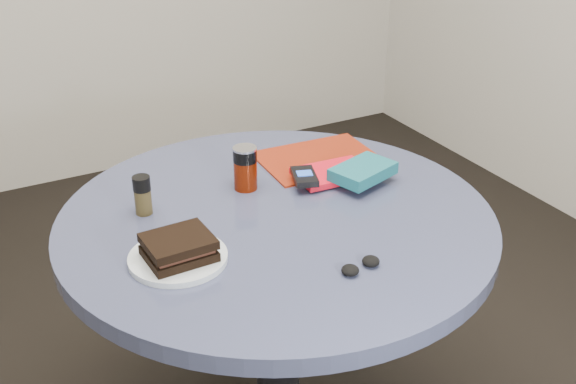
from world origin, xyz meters
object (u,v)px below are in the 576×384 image
sandwich (179,247)px  headphones (361,266)px  table (277,274)px  red_book (332,173)px  novel (363,171)px  plate (178,258)px  soda_can (245,168)px  pepper_grinder (143,195)px  magazine (318,159)px  mp3_player (304,176)px

sandwich → headphones: bearing=-32.5°
table → red_book: red_book is taller
table → novel: novel is taller
plate → soda_can: bearing=41.2°
pepper_grinder → magazine: size_ratio=0.30×
table → headphones: bearing=-81.5°
soda_can → headphones: (0.05, -0.43, -0.04)m
sandwich → pepper_grinder: bearing=89.4°
table → soda_can: size_ratio=9.19×
novel → red_book: bearing=107.5°
plate → novel: novel is taller
plate → pepper_grinder: size_ratio=2.20×
novel → mp3_player: bearing=139.7°
magazine → mp3_player: bearing=-129.9°
magazine → mp3_player: 0.17m
pepper_grinder → headphones: 0.53m
plate → headphones: bearing=-33.6°
soda_can → magazine: soda_can is taller
red_book → headphones: 0.42m
mp3_player → headphones: mp3_player is taller
plate → headphones: 0.37m
sandwich → magazine: 0.58m
red_book → mp3_player: (-0.09, -0.01, 0.02)m
headphones → soda_can: bearing=96.3°
magazine → novel: novel is taller
magazine → novel: size_ratio=1.97×
table → sandwich: 0.34m
magazine → headphones: 0.53m
novel → headphones: 0.38m
pepper_grinder → mp3_player: size_ratio=0.85×
pepper_grinder → mp3_player: (0.39, -0.06, -0.02)m
soda_can → red_book: bearing=-13.2°
soda_can → pepper_grinder: (-0.26, -0.00, -0.01)m
red_book → novel: bearing=-51.7°
soda_can → novel: 0.29m
magazine → plate: bearing=-147.3°
table → pepper_grinder: 0.37m
red_book → mp3_player: 0.09m
magazine → headphones: headphones is taller
sandwich → soda_can: (0.26, 0.24, 0.02)m
sandwich → headphones: sandwich is taller
pepper_grinder → headphones: pepper_grinder is taller
magazine → mp3_player: mp3_player is taller
plate → sandwich: (0.00, -0.01, 0.03)m
headphones → pepper_grinder: bearing=125.4°
table → headphones: headphones is taller
plate → red_book: size_ratio=1.12×
soda_can → table: bearing=-87.9°
mp3_player → pepper_grinder: bearing=171.5°
table → sandwich: bearing=-162.1°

